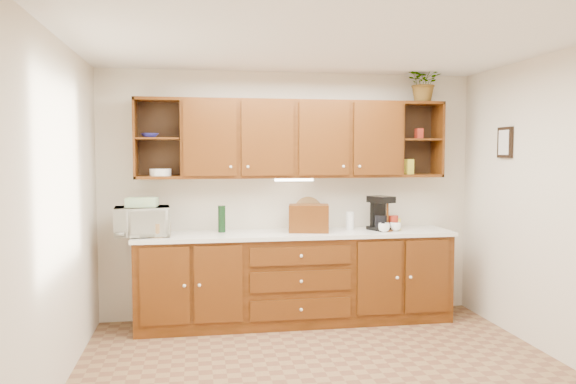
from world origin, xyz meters
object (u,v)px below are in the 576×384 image
object	(u,v)px
microwave	(142,221)
potted_plant	(425,82)
bread_box	(309,218)
coffee_maker	(380,214)

from	to	relation	value
microwave	potted_plant	world-z (taller)	potted_plant
bread_box	coffee_maker	xyz separation A→B (m)	(0.77, 0.02, 0.03)
bread_box	coffee_maker	distance (m)	0.77
coffee_maker	potted_plant	distance (m)	1.48
microwave	coffee_maker	bearing A→B (deg)	-3.85
bread_box	potted_plant	size ratio (longest dim) A/B	0.97
bread_box	coffee_maker	world-z (taller)	coffee_maker
bread_box	potted_plant	xyz separation A→B (m)	(1.28, 0.12, 1.42)
coffee_maker	potted_plant	size ratio (longest dim) A/B	0.86
microwave	potted_plant	size ratio (longest dim) A/B	1.26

